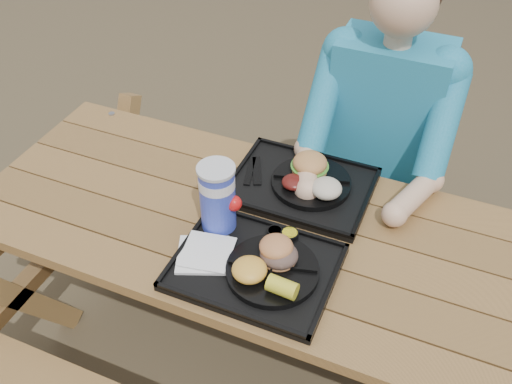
% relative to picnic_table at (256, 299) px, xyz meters
% --- Properties ---
extents(ground, '(60.00, 60.00, 0.00)m').
position_rel_picnic_table_xyz_m(ground, '(0.00, 0.00, -0.38)').
color(ground, '#999999').
rests_on(ground, ground).
extents(picnic_table, '(1.80, 1.49, 0.75)m').
position_rel_picnic_table_xyz_m(picnic_table, '(0.00, 0.00, 0.00)').
color(picnic_table, '#999999').
rests_on(picnic_table, ground).
extents(tray_near, '(0.45, 0.35, 0.02)m').
position_rel_picnic_table_xyz_m(tray_near, '(0.07, -0.17, 0.39)').
color(tray_near, black).
rests_on(tray_near, picnic_table).
extents(tray_far, '(0.45, 0.35, 0.02)m').
position_rel_picnic_table_xyz_m(tray_far, '(0.07, 0.21, 0.39)').
color(tray_far, black).
rests_on(tray_far, picnic_table).
extents(plate_near, '(0.26, 0.26, 0.02)m').
position_rel_picnic_table_xyz_m(plate_near, '(0.13, -0.18, 0.41)').
color(plate_near, black).
rests_on(plate_near, tray_near).
extents(plate_far, '(0.26, 0.26, 0.02)m').
position_rel_picnic_table_xyz_m(plate_far, '(0.10, 0.22, 0.41)').
color(plate_far, black).
rests_on(plate_far, tray_far).
extents(napkin_stack, '(0.19, 0.19, 0.02)m').
position_rel_picnic_table_xyz_m(napkin_stack, '(-0.08, -0.20, 0.40)').
color(napkin_stack, white).
rests_on(napkin_stack, tray_near).
extents(soda_cup, '(0.10, 0.10, 0.21)m').
position_rel_picnic_table_xyz_m(soda_cup, '(-0.09, -0.07, 0.50)').
color(soda_cup, '#162AAB').
rests_on(soda_cup, tray_near).
extents(condiment_bbq, '(0.05, 0.05, 0.03)m').
position_rel_picnic_table_xyz_m(condiment_bbq, '(0.08, -0.05, 0.41)').
color(condiment_bbq, black).
rests_on(condiment_bbq, tray_near).
extents(condiment_mustard, '(0.05, 0.05, 0.03)m').
position_rel_picnic_table_xyz_m(condiment_mustard, '(0.13, -0.04, 0.41)').
color(condiment_mustard, yellow).
rests_on(condiment_mustard, tray_near).
extents(sandwich, '(0.10, 0.10, 0.10)m').
position_rel_picnic_table_xyz_m(sandwich, '(0.13, -0.14, 0.47)').
color(sandwich, '#BC7442').
rests_on(sandwich, plate_near).
extents(mac_cheese, '(0.10, 0.10, 0.05)m').
position_rel_picnic_table_xyz_m(mac_cheese, '(0.08, -0.23, 0.44)').
color(mac_cheese, gold).
rests_on(mac_cheese, plate_near).
extents(corn_cob, '(0.09, 0.09, 0.05)m').
position_rel_picnic_table_xyz_m(corn_cob, '(0.18, -0.25, 0.44)').
color(corn_cob, yellow).
rests_on(corn_cob, plate_near).
extents(cutlery_far, '(0.08, 0.14, 0.01)m').
position_rel_picnic_table_xyz_m(cutlery_far, '(-0.09, 0.21, 0.40)').
color(cutlery_far, black).
rests_on(cutlery_far, tray_far).
extents(burger, '(0.12, 0.12, 0.10)m').
position_rel_picnic_table_xyz_m(burger, '(0.08, 0.26, 0.47)').
color(burger, '#BB7C42').
rests_on(burger, plate_far).
extents(baked_beans, '(0.08, 0.08, 0.04)m').
position_rel_picnic_table_xyz_m(baked_beans, '(0.06, 0.17, 0.43)').
color(baked_beans, '#541410').
rests_on(baked_beans, plate_far).
extents(potato_salad, '(0.10, 0.10, 0.05)m').
position_rel_picnic_table_xyz_m(potato_salad, '(0.17, 0.17, 0.44)').
color(potato_salad, beige).
rests_on(potato_salad, plate_far).
extents(diner, '(0.48, 0.84, 1.28)m').
position_rel_picnic_table_xyz_m(diner, '(0.25, 0.58, 0.27)').
color(diner, '#18AAA6').
rests_on(diner, ground).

